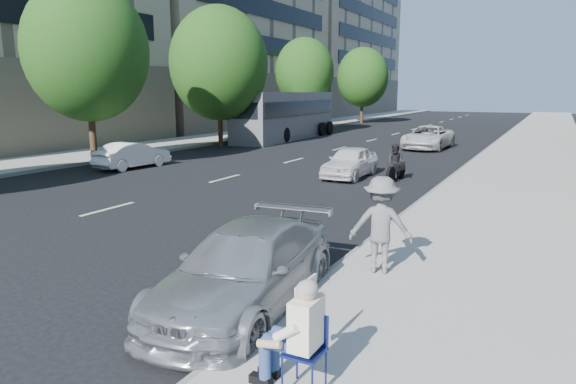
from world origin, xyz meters
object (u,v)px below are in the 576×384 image
Objects in this scene: seated_protester at (297,327)px; bus at (286,116)px; white_sedan_near at (350,162)px; white_sedan_mid at (133,155)px; parked_sedan at (246,269)px; motorcycle at (396,164)px; jogger at (381,225)px; white_sedan_far at (428,137)px.

seated_protester is 31.88m from bus.
white_sedan_near reaches higher than white_sedan_mid.
parked_sedan is 16.33m from white_sedan_mid.
white_sedan_mid is at bearing 134.42° from parked_sedan.
bus is (-11.96, 13.65, 1.00)m from motorcycle.
jogger is 10.77m from motorcycle.
white_sedan_mid is at bearing -123.01° from white_sedan_far.
motorcycle is 0.17× the size of bus.
seated_protester is 26.61m from white_sedan_far.
seated_protester is 0.29× the size of parked_sedan.
white_sedan_near is at bearing -56.19° from bus.
white_sedan_near is at bearing -161.72° from white_sedan_mid.
seated_protester is 0.74× the size of jogger.
bus is at bearing 110.72° from parked_sedan.
seated_protester is 18.93m from white_sedan_mid.
white_sedan_far is at bearing -93.96° from jogger.
jogger is 0.36× the size of white_sedan_far.
bus is at bearing -82.70° from white_sedan_mid.
seated_protester is at bearing 80.27° from jogger.
seated_protester is at bearing -71.47° from motorcycle.
jogger is 0.15× the size of bus.
parked_sedan is at bearing -81.38° from white_sedan_far.
motorcycle is at bearing -89.95° from jogger.
white_sedan_far is 2.38× the size of motorcycle.
seated_protester is at bearing -77.88° from white_sedan_far.
motorcycle is at bearing 101.83° from seated_protester.
bus reaches higher than motorcycle.
motorcycle is (-2.70, 10.42, -0.40)m from jogger.
bus is (-0.59, 15.84, 1.05)m from white_sedan_mid.
white_sedan_mid is at bearing -162.44° from motorcycle.
white_sedan_mid is (-14.40, 12.29, -0.29)m from seated_protester.
parked_sedan is 1.24× the size of white_sedan_near.
jogger is at bearing 154.82° from white_sedan_mid.
seated_protester is 0.27× the size of white_sedan_far.
white_sedan_near is (-4.57, 10.45, -0.42)m from jogger.
white_sedan_mid is 0.29× the size of bus.
parked_sedan is 1.26× the size of white_sedan_mid.
white_sedan_near is at bearing 108.68° from seated_protester.
parked_sedan is 29.39m from bus.
jogger is (-0.34, 4.06, 0.16)m from seated_protester.
bus reaches higher than parked_sedan.
seated_protester reaches higher than white_sedan_mid.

